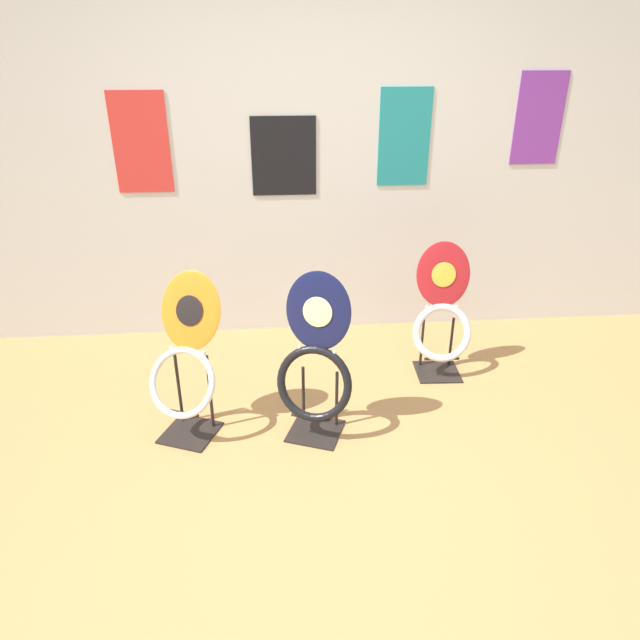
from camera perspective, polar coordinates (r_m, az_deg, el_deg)
The scene contains 5 objects.
ground_plane at distance 2.82m, azimuth 2.20°, elevation -18.33°, with size 14.00×14.00×0.00m, color #B7844C.
wall_back at distance 4.03m, azimuth -0.89°, elevation 16.33°, with size 8.00×0.07×2.60m.
toilet_seat_display_orange_sun at distance 3.13m, azimuth -13.25°, elevation -4.07°, with size 0.48×0.47×0.90m.
toilet_seat_display_crimson_swirl at distance 3.72m, azimuth 12.09°, elevation -0.06°, with size 0.39×0.31×0.87m.
toilet_seat_display_navy_moon at distance 3.04m, azimuth -0.47°, elevation -4.73°, with size 0.45×0.36×0.94m.
Camera 1 is at (-0.27, -2.01, 1.97)m, focal length 32.00 mm.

